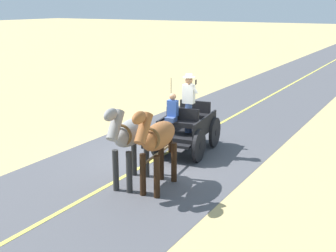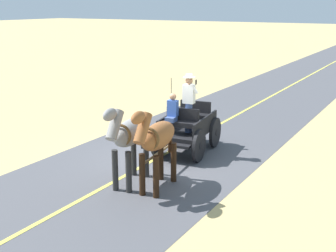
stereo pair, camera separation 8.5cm
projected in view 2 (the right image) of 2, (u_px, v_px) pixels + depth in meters
name	position (u px, v px, depth m)	size (l,w,h in m)	color
ground_plane	(159.00, 158.00, 13.36)	(200.00, 200.00, 0.00)	tan
road_surface	(159.00, 157.00, 13.36)	(5.76, 160.00, 0.01)	#4C4C51
road_centre_stripe	(159.00, 157.00, 13.36)	(0.12, 160.00, 0.00)	#DBCC4C
horse_drawn_carriage	(187.00, 127.00, 13.67)	(1.70, 4.51, 2.50)	black
horse_near_side	(156.00, 139.00, 10.71)	(0.76, 2.15, 2.21)	brown
horse_off_side	(129.00, 135.00, 11.00)	(0.83, 2.15, 2.21)	gray
traffic_cone	(137.00, 119.00, 16.86)	(0.32, 0.32, 0.50)	orange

